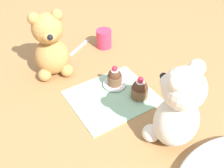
% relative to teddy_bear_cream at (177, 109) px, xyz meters
% --- Properties ---
extents(ground_plane, '(4.00, 4.00, 0.00)m').
position_rel_teddy_bear_cream_xyz_m(ground_plane, '(0.05, -0.22, -0.11)').
color(ground_plane, '#9E7042').
extents(knitted_placemat, '(0.26, 0.22, 0.01)m').
position_rel_teddy_bear_cream_xyz_m(knitted_placemat, '(0.05, -0.22, -0.11)').
color(knitted_placemat, '#8EBC99').
rests_on(knitted_placemat, ground_plane).
extents(teddy_bear_cream, '(0.14, 0.13, 0.24)m').
position_rel_teddy_bear_cream_xyz_m(teddy_bear_cream, '(0.00, 0.00, 0.00)').
color(teddy_bear_cream, silver).
rests_on(teddy_bear_cream, ground_plane).
extents(teddy_bear_tan, '(0.14, 0.13, 0.23)m').
position_rel_teddy_bear_cream_xyz_m(teddy_bear_tan, '(0.15, -0.44, -0.00)').
color(teddy_bear_tan, '#B78447').
rests_on(teddy_bear_tan, ground_plane).
extents(cupcake_near_cream_bear, '(0.05, 0.05, 0.08)m').
position_rel_teddy_bear_cream_xyz_m(cupcake_near_cream_bear, '(-0.02, -0.18, -0.08)').
color(cupcake_near_cream_bear, brown).
rests_on(cupcake_near_cream_bear, knitted_placemat).
extents(saucer_plate, '(0.08, 0.08, 0.01)m').
position_rel_teddy_bear_cream_xyz_m(saucer_plate, '(0.01, -0.26, -0.10)').
color(saucer_plate, silver).
rests_on(saucer_plate, knitted_placemat).
extents(cupcake_near_tan_bear, '(0.05, 0.05, 0.07)m').
position_rel_teddy_bear_cream_xyz_m(cupcake_near_tan_bear, '(0.01, -0.26, -0.07)').
color(cupcake_near_tan_bear, brown).
rests_on(cupcake_near_tan_bear, saucer_plate).
extents(juice_glass, '(0.06, 0.06, 0.07)m').
position_rel_teddy_bear_cream_xyz_m(juice_glass, '(-0.08, -0.49, -0.08)').
color(juice_glass, '#DB3356').
rests_on(juice_glass, ground_plane).
extents(teaspoon, '(0.12, 0.07, 0.01)m').
position_rel_teddy_bear_cream_xyz_m(teaspoon, '(0.01, -0.54, -0.11)').
color(teaspoon, silver).
rests_on(teaspoon, ground_plane).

